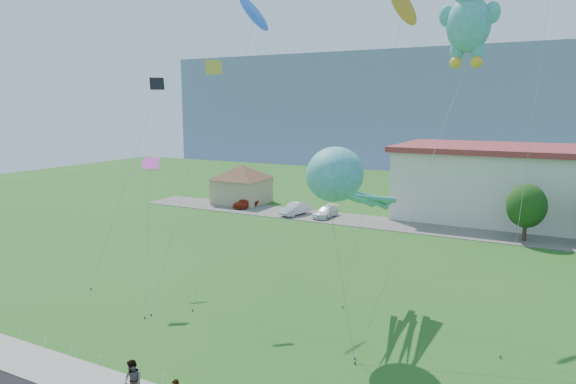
{
  "coord_description": "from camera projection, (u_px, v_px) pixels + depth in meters",
  "views": [
    {
      "loc": [
        12.1,
        -17.78,
        12.57
      ],
      "look_at": [
        -1.44,
        8.0,
        7.68
      ],
      "focal_mm": 32.0,
      "sensor_mm": 36.0,
      "label": 1
    }
  ],
  "objects": [
    {
      "name": "parking_strip",
      "position": [
        420.0,
        227.0,
        53.71
      ],
      "size": [
        70.0,
        6.0,
        0.06
      ],
      "primitive_type": "cube",
      "color": "#59544C",
      "rests_on": "ground"
    },
    {
      "name": "hill_ridge",
      "position": [
        505.0,
        106.0,
        125.85
      ],
      "size": [
        160.0,
        50.0,
        25.0
      ],
      "primitive_type": "cube",
      "color": "slate",
      "rests_on": "ground"
    },
    {
      "name": "pavilion",
      "position": [
        242.0,
        180.0,
        66.84
      ],
      "size": [
        9.2,
        9.2,
        5.0
      ],
      "color": "tan",
      "rests_on": "ground"
    },
    {
      "name": "tree_near",
      "position": [
        527.0,
        206.0,
        47.69
      ],
      "size": [
        3.6,
        3.6,
        5.47
      ],
      "color": "#3F2B19",
      "rests_on": "ground"
    },
    {
      "name": "pedestrian_right",
      "position": [
        133.0,
        381.0,
        21.75
      ],
      "size": [
        1.05,
        0.91,
        1.86
      ],
      "primitive_type": "imported",
      "rotation": [
        0.0,
        0.0,
        -0.25
      ],
      "color": "gray",
      "rests_on": "sidewalk"
    },
    {
      "name": "parked_car_red",
      "position": [
        246.0,
        202.0,
        64.02
      ],
      "size": [
        1.89,
        4.03,
        1.34
      ],
      "primitive_type": "imported",
      "rotation": [
        0.0,
        0.0,
        -0.08
      ],
      "color": "#AC2C15",
      "rests_on": "parking_strip"
    },
    {
      "name": "parked_car_silver",
      "position": [
        295.0,
        209.0,
        59.64
      ],
      "size": [
        2.35,
        4.47,
        1.4
      ],
      "primitive_type": "imported",
      "rotation": [
        0.0,
        0.0,
        -0.21
      ],
      "color": "silver",
      "rests_on": "parking_strip"
    },
    {
      "name": "parked_car_white",
      "position": [
        326.0,
        212.0,
        58.36
      ],
      "size": [
        1.9,
        4.29,
        1.22
      ],
      "primitive_type": "imported",
      "rotation": [
        0.0,
        0.0,
        -0.04
      ],
      "color": "white",
      "rests_on": "parking_strip"
    },
    {
      "name": "octopus_kite",
      "position": [
        342.0,
        184.0,
        28.82
      ],
      "size": [
        3.91,
        9.21,
        10.42
      ],
      "color": "teal",
      "rests_on": "ground"
    },
    {
      "name": "teddy_bear_kite",
      "position": [
        469.0,
        17.0,
        30.11
      ],
      "size": [
        4.63,
        11.53,
        20.32
      ],
      "color": "teal",
      "rests_on": "ground"
    },
    {
      "name": "small_kite_pink",
      "position": [
        150.0,
        178.0,
        33.9
      ],
      "size": [
        3.56,
        4.9,
        9.22
      ],
      "color": "#F336B7",
      "rests_on": "ground"
    },
    {
      "name": "small_kite_blue",
      "position": [
        253.0,
        20.0,
        36.38
      ],
      "size": [
        1.8,
        9.37,
        19.79
      ],
      "color": "blue",
      "rests_on": "ground"
    },
    {
      "name": "small_kite_black",
      "position": [
        149.0,
        108.0,
        39.64
      ],
      "size": [
        1.29,
        8.68,
        14.74
      ],
      "color": "black",
      "rests_on": "ground"
    },
    {
      "name": "small_kite_orange",
      "position": [
        402.0,
        14.0,
        35.22
      ],
      "size": [
        2.06,
        8.36,
        20.04
      ],
      "color": "#CA9116",
      "rests_on": "ground"
    },
    {
      "name": "small_kite_yellow",
      "position": [
        206.0,
        97.0,
        34.36
      ],
      "size": [
        1.29,
        7.79,
        15.61
      ],
      "color": "gold",
      "rests_on": "ground"
    }
  ]
}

